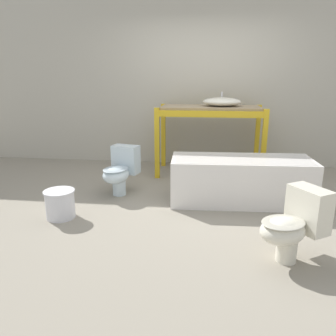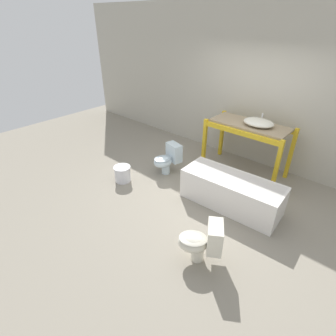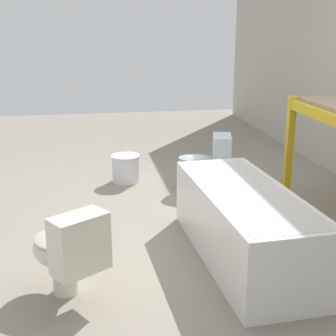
{
  "view_description": "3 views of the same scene",
  "coord_description": "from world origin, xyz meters",
  "px_view_note": "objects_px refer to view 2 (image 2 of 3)",
  "views": [
    {
      "loc": [
        0.12,
        -3.95,
        1.52
      ],
      "look_at": [
        -0.31,
        -0.46,
        0.52
      ],
      "focal_mm": 35.0,
      "sensor_mm": 36.0,
      "label": 1
    },
    {
      "loc": [
        2.16,
        -3.49,
        2.89
      ],
      "look_at": [
        -0.43,
        -0.58,
        0.61
      ],
      "focal_mm": 28.0,
      "sensor_mm": 36.0,
      "label": 2
    },
    {
      "loc": [
        3.67,
        -1.18,
        1.73
      ],
      "look_at": [
        -0.36,
        -0.47,
        0.48
      ],
      "focal_mm": 50.0,
      "sensor_mm": 36.0,
      "label": 3
    }
  ],
  "objects_px": {
    "toilet_far": "(168,158)",
    "bathtub_main": "(231,190)",
    "toilet_near": "(202,241)",
    "bucket_white": "(123,173)",
    "sink_basin": "(259,122)"
  },
  "relations": [
    {
      "from": "toilet_far",
      "to": "bathtub_main",
      "type": "bearing_deg",
      "value": 10.79
    },
    {
      "from": "bathtub_main",
      "to": "toilet_near",
      "type": "height_order",
      "value": "toilet_near"
    },
    {
      "from": "bathtub_main",
      "to": "bucket_white",
      "type": "height_order",
      "value": "bathtub_main"
    },
    {
      "from": "sink_basin",
      "to": "bathtub_main",
      "type": "height_order",
      "value": "sink_basin"
    },
    {
      "from": "bucket_white",
      "to": "sink_basin",
      "type": "bearing_deg",
      "value": 47.46
    },
    {
      "from": "bathtub_main",
      "to": "toilet_far",
      "type": "xyz_separation_m",
      "value": [
        -1.55,
        0.11,
        0.02
      ]
    },
    {
      "from": "sink_basin",
      "to": "toilet_near",
      "type": "bearing_deg",
      "value": -77.99
    },
    {
      "from": "sink_basin",
      "to": "bucket_white",
      "type": "height_order",
      "value": "sink_basin"
    },
    {
      "from": "toilet_far",
      "to": "bucket_white",
      "type": "xyz_separation_m",
      "value": [
        -0.46,
        -0.84,
        -0.17
      ]
    },
    {
      "from": "toilet_near",
      "to": "toilet_far",
      "type": "distance_m",
      "value": 2.34
    },
    {
      "from": "toilet_near",
      "to": "bucket_white",
      "type": "bearing_deg",
      "value": -136.87
    },
    {
      "from": "sink_basin",
      "to": "bathtub_main",
      "type": "distance_m",
      "value": 1.48
    },
    {
      "from": "toilet_near",
      "to": "bucket_white",
      "type": "xyz_separation_m",
      "value": [
        -2.32,
        0.58,
        -0.17
      ]
    },
    {
      "from": "bathtub_main",
      "to": "bucket_white",
      "type": "distance_m",
      "value": 2.14
    },
    {
      "from": "bathtub_main",
      "to": "toilet_far",
      "type": "height_order",
      "value": "toilet_far"
    }
  ]
}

